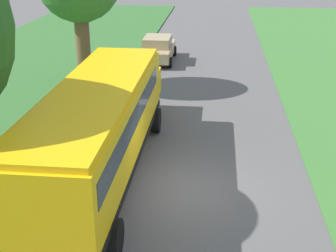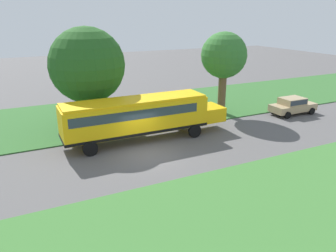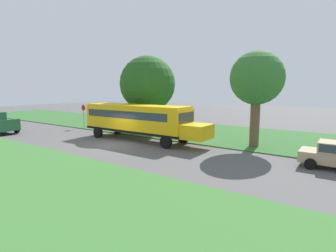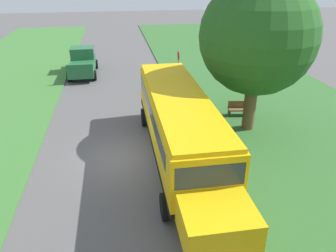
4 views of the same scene
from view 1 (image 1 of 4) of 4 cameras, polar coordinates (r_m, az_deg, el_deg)
ground_plane at (r=14.67m, az=1.95°, el=-7.66°), size 120.00×120.00×0.00m
school_bus at (r=14.70m, az=-8.33°, el=0.50°), size 2.84×12.42×3.16m
car_tan_nearest at (r=29.33m, az=-1.26°, el=9.55°), size 2.02×4.40×1.56m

